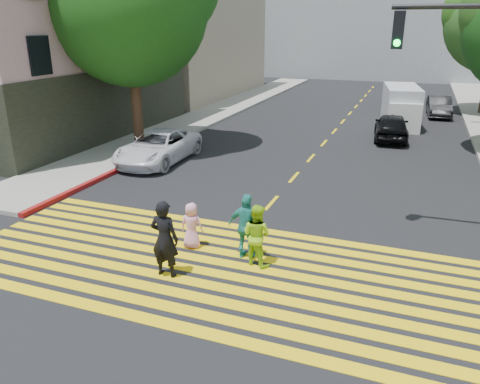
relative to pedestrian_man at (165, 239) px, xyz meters
The scene contains 17 objects.
ground 1.43m from the pedestrian_man, 28.82° to the right, with size 120.00×120.00×0.00m, color black.
sidewalk_left 22.79m from the pedestrian_man, 109.39° to the left, with size 3.00×40.00×0.15m, color gray.
curb_red 8.15m from the pedestrian_man, 137.39° to the left, with size 0.20×8.00×0.16m, color maroon.
crosswalk 1.53m from the pedestrian_man, 38.99° to the left, with size 13.40×5.30×0.01m.
lane_line 22.02m from the pedestrian_man, 87.56° to the left, with size 0.12×34.40×0.01m.
building_left_pink 19.29m from the pedestrian_man, 142.68° to the left, with size 12.10×14.10×11.00m.
building_left_tan 31.60m from the pedestrian_man, 118.72° to the left, with size 12.00×16.00×10.00m, color tan.
backdrop_block 47.76m from the pedestrian_man, 88.87° to the left, with size 30.00×8.00×12.00m, color gray.
pedestrian_man is the anchor object (origin of this frame).
pedestrian_woman 2.24m from the pedestrian_man, 35.47° to the left, with size 0.77×0.60×1.58m, color #9AD819.
pedestrian_child 1.60m from the pedestrian_man, 93.22° to the left, with size 0.62×0.40×1.26m, color pink.
pedestrian_extra 2.13m from the pedestrian_man, 45.29° to the left, with size 1.01×0.42×1.73m, color teal.
white_sedan 9.97m from the pedestrian_man, 121.02° to the left, with size 2.23×4.84×1.34m, color silver.
dark_car_near 16.93m from the pedestrian_man, 76.29° to the left, with size 1.64×4.08×1.39m, color black.
silver_car 29.51m from the pedestrian_man, 82.01° to the left, with size 1.95×4.80×1.39m, color #949494.
dark_car_parked 25.30m from the pedestrian_man, 75.21° to the left, with size 1.35×3.88×1.28m, color black.
white_van 20.76m from the pedestrian_man, 78.17° to the left, with size 2.48×5.03×2.28m.
Camera 1 is at (4.20, -8.09, 5.66)m, focal length 35.00 mm.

